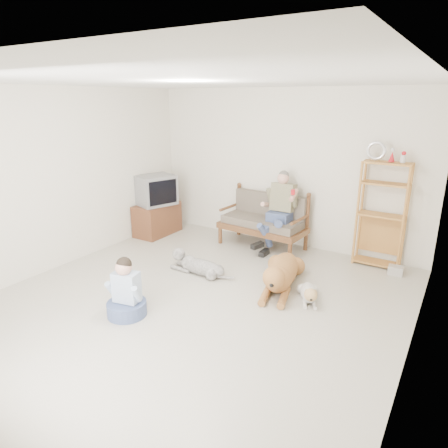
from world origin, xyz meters
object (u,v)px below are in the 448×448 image
Objects in this scene: etagere at (381,214)px; tv_stand at (157,219)px; golden_retriever at (281,273)px; loveseat at (264,219)px.

etagere is 4.03m from tv_stand.
etagere reaches higher than golden_retriever.
loveseat is 1.94m from etagere.
loveseat reaches higher than tv_stand.
tv_stand is at bearing 150.12° from golden_retriever.
etagere is (1.90, 0.14, 0.35)m from loveseat.
golden_retriever is at bearing -51.36° from loveseat.
tv_stand is (-2.05, -0.50, -0.19)m from loveseat.
etagere reaches higher than loveseat.
etagere is 1.18× the size of golden_retriever.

